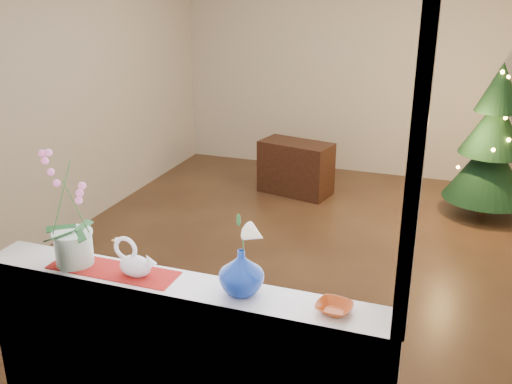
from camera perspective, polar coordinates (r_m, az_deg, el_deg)
ground at (r=5.29m, az=4.49°, el=-5.82°), size 5.00×5.00×0.00m
wall_back at (r=7.26m, az=10.16°, el=12.33°), size 4.50×0.10×2.70m
wall_front at (r=2.61m, az=-9.47°, el=-2.02°), size 4.50×0.10×2.70m
wall_left at (r=5.83m, az=-17.30°, el=9.81°), size 0.10×5.00×2.70m
window_apron at (r=3.09m, az=-8.08°, el=-17.53°), size 2.20×0.08×0.88m
windowsill at (r=2.90m, az=-7.71°, el=-9.33°), size 2.20×0.26×0.04m
window_frame at (r=2.52m, az=-9.60°, el=5.60°), size 2.22×0.06×1.60m
runner at (r=3.07m, az=-14.12°, el=-7.58°), size 0.70×0.20×0.01m
orchid_pot at (r=3.06m, az=-18.19°, el=-1.74°), size 0.21×0.21×0.62m
swan at (r=2.95m, az=-12.04°, el=-6.50°), size 0.24×0.11×0.20m
blue_vase at (r=2.72m, az=-1.48°, el=-7.67°), size 0.25×0.25×0.26m
lily at (r=2.62m, az=-1.52°, el=-3.28°), size 0.14×0.08×0.20m
paperweight at (r=2.74m, az=-2.11°, el=-9.78°), size 0.08×0.08×0.07m
amber_dish at (r=2.66m, az=7.81°, el=-11.47°), size 0.16×0.16×0.04m
xmas_tree at (r=6.28m, az=22.59°, el=4.67°), size 0.94×0.94×1.59m
side_table at (r=6.59m, az=3.99°, el=2.43°), size 0.88×0.57×0.61m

